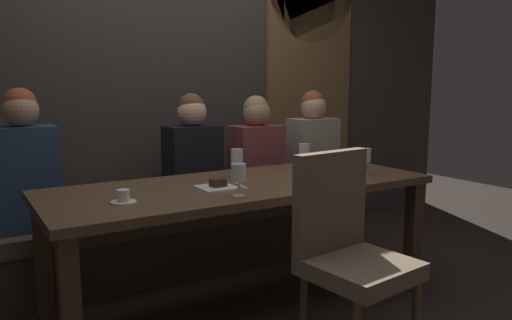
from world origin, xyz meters
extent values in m
plane|color=black|center=(0.00, 0.00, 0.00)|extent=(9.00, 9.00, 0.00)
cube|color=#383330|center=(0.00, 1.22, 1.50)|extent=(6.00, 0.12, 3.00)
cube|color=brown|center=(1.35, 1.15, 1.05)|extent=(0.90, 0.05, 2.10)
cube|color=#493422|center=(-1.03, -0.35, 0.35)|extent=(0.08, 0.08, 0.69)
cube|color=#493422|center=(1.03, -0.35, 0.35)|extent=(0.08, 0.08, 0.69)
cube|color=#493422|center=(-1.03, 0.35, 0.35)|extent=(0.08, 0.08, 0.69)
cube|color=#493422|center=(1.03, 0.35, 0.35)|extent=(0.08, 0.08, 0.69)
cube|color=brown|center=(0.00, 0.00, 0.72)|extent=(2.20, 0.84, 0.04)
cube|color=#40352A|center=(0.00, 0.70, 0.17)|extent=(2.50, 0.40, 0.35)
cube|color=brown|center=(0.00, 0.70, 0.40)|extent=(2.50, 0.44, 0.10)
cylinder|color=brown|center=(-0.03, -0.62, 0.21)|extent=(0.04, 0.04, 0.42)
cylinder|color=brown|center=(0.33, -0.62, 0.21)|extent=(0.04, 0.04, 0.42)
cube|color=brown|center=(0.15, -0.80, 0.46)|extent=(0.49, 0.49, 0.08)
cube|color=brown|center=(0.13, -0.61, 0.74)|extent=(0.44, 0.11, 0.48)
cube|color=navy|center=(-1.05, 0.71, 0.75)|extent=(0.36, 0.24, 0.61)
sphere|color=tan|center=(-1.05, 0.71, 1.15)|extent=(0.20, 0.20, 0.20)
sphere|color=brown|center=(-1.05, 0.72, 1.18)|extent=(0.18, 0.18, 0.18)
cube|color=black|center=(0.00, 0.69, 0.73)|extent=(0.36, 0.24, 0.57)
sphere|color=#DBB293|center=(0.00, 0.69, 1.11)|extent=(0.20, 0.20, 0.20)
sphere|color=brown|center=(0.00, 0.70, 1.14)|extent=(0.18, 0.18, 0.18)
cube|color=brown|center=(0.51, 0.68, 0.72)|extent=(0.36, 0.24, 0.54)
sphere|color=tan|center=(0.51, 0.68, 1.09)|extent=(0.20, 0.20, 0.20)
sphere|color=#9E7F56|center=(0.51, 0.69, 1.12)|extent=(0.18, 0.18, 0.18)
cube|color=#9E9384|center=(1.04, 0.68, 0.74)|extent=(0.36, 0.24, 0.58)
sphere|color=tan|center=(1.04, 0.68, 1.12)|extent=(0.20, 0.20, 0.20)
sphere|color=brown|center=(1.04, 0.69, 1.15)|extent=(0.18, 0.18, 0.18)
cylinder|color=silver|center=(0.08, 0.21, 0.74)|extent=(0.06, 0.06, 0.00)
cylinder|color=silver|center=(0.08, 0.21, 0.78)|extent=(0.01, 0.01, 0.07)
cylinder|color=silver|center=(0.08, 0.21, 0.86)|extent=(0.08, 0.08, 0.08)
cylinder|color=silver|center=(0.76, -0.18, 0.74)|extent=(0.06, 0.06, 0.00)
cylinder|color=silver|center=(0.76, -0.18, 0.78)|extent=(0.01, 0.01, 0.07)
cylinder|color=silver|center=(0.76, -0.18, 0.86)|extent=(0.08, 0.08, 0.08)
cylinder|color=maroon|center=(0.76, -0.18, 0.84)|extent=(0.07, 0.07, 0.03)
cylinder|color=silver|center=(-0.19, -0.29, 0.74)|extent=(0.06, 0.06, 0.00)
cylinder|color=silver|center=(-0.19, -0.29, 0.78)|extent=(0.01, 0.01, 0.07)
cylinder|color=silver|center=(-0.19, -0.29, 0.86)|extent=(0.08, 0.08, 0.08)
cylinder|color=maroon|center=(-0.19, -0.29, 0.84)|extent=(0.07, 0.07, 0.04)
cylinder|color=silver|center=(0.58, 0.20, 0.74)|extent=(0.06, 0.06, 0.00)
cylinder|color=silver|center=(0.58, 0.20, 0.78)|extent=(0.01, 0.01, 0.07)
cylinder|color=silver|center=(0.58, 0.20, 0.86)|extent=(0.08, 0.08, 0.08)
cylinder|color=white|center=(-0.73, -0.13, 0.74)|extent=(0.12, 0.12, 0.01)
cylinder|color=white|center=(-0.73, -0.13, 0.78)|extent=(0.06, 0.06, 0.06)
cylinder|color=brown|center=(-0.73, -0.13, 0.80)|extent=(0.05, 0.05, 0.01)
cube|color=white|center=(-0.20, -0.06, 0.74)|extent=(0.19, 0.19, 0.01)
cube|color=#381E14|center=(-0.19, -0.06, 0.77)|extent=(0.08, 0.06, 0.04)
cube|color=silver|center=(-0.06, -0.09, 0.74)|extent=(0.04, 0.17, 0.01)
camera|label=1|loc=(-1.38, -2.38, 1.29)|focal=34.66mm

